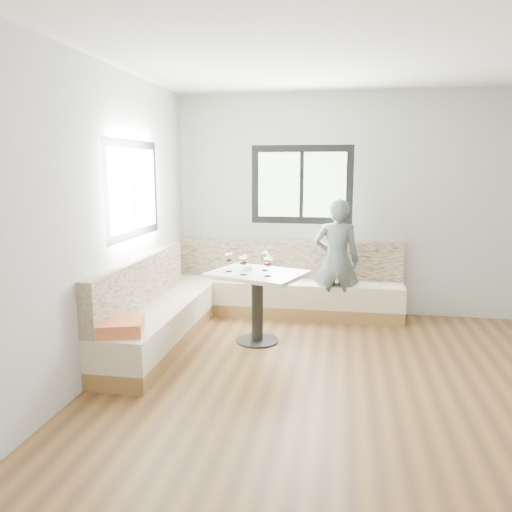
{
  "coord_description": "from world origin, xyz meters",
  "views": [
    {
      "loc": [
        -0.36,
        -3.95,
        1.88
      ],
      "look_at": [
        -1.28,
        1.27,
        0.93
      ],
      "focal_mm": 35.0,
      "sensor_mm": 36.0,
      "label": 1
    }
  ],
  "objects": [
    {
      "name": "room",
      "position": [
        -0.08,
        0.08,
        1.41
      ],
      "size": [
        5.01,
        5.01,
        2.81
      ],
      "color": "brown",
      "rests_on": "ground"
    },
    {
      "name": "banquette",
      "position": [
        -1.59,
        1.62,
        0.33
      ],
      "size": [
        2.9,
        2.8,
        0.95
      ],
      "color": "olive",
      "rests_on": "ground"
    },
    {
      "name": "table",
      "position": [
        -1.25,
        1.17,
        0.58
      ],
      "size": [
        1.13,
        1.0,
        0.77
      ],
      "rotation": [
        0.0,
        0.0,
        -0.34
      ],
      "color": "black",
      "rests_on": "ground"
    },
    {
      "name": "person",
      "position": [
        -0.43,
        2.09,
        0.75
      ],
      "size": [
        0.56,
        0.37,
        1.51
      ],
      "primitive_type": "imported",
      "rotation": [
        0.0,
        0.0,
        3.16
      ],
      "color": "#4F5758",
      "rests_on": "ground"
    },
    {
      "name": "olive_ramekin",
      "position": [
        -1.37,
        1.25,
        0.8
      ],
      "size": [
        0.11,
        0.11,
        0.04
      ],
      "color": "white",
      "rests_on": "table"
    },
    {
      "name": "wine_glass_a",
      "position": [
        -1.55,
        1.14,
        0.93
      ],
      "size": [
        0.1,
        0.1,
        0.22
      ],
      "color": "white",
      "rests_on": "table"
    },
    {
      "name": "wine_glass_b",
      "position": [
        -1.37,
        1.0,
        0.93
      ],
      "size": [
        0.1,
        0.1,
        0.22
      ],
      "color": "white",
      "rests_on": "table"
    },
    {
      "name": "wine_glass_c",
      "position": [
        -1.1,
        0.98,
        0.93
      ],
      "size": [
        0.1,
        0.1,
        0.22
      ],
      "color": "white",
      "rests_on": "table"
    },
    {
      "name": "wine_glass_d",
      "position": [
        -1.18,
        1.26,
        0.93
      ],
      "size": [
        0.1,
        0.1,
        0.22
      ],
      "color": "white",
      "rests_on": "table"
    }
  ]
}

